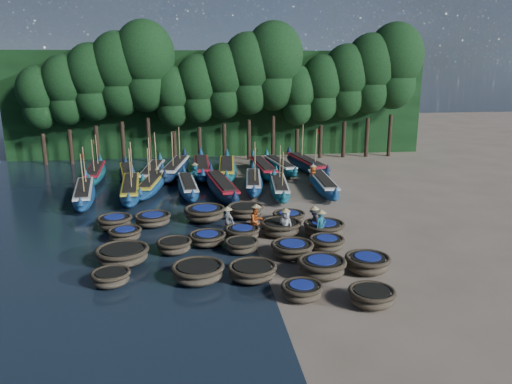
{
  "coord_description": "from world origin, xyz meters",
  "views": [
    {
      "loc": [
        -3.11,
        -26.1,
        8.97
      ],
      "look_at": [
        0.79,
        2.96,
        1.3
      ],
      "focal_mm": 35.0,
      "sensor_mm": 36.0,
      "label": 1
    }
  ],
  "objects": [
    {
      "name": "long_boat_1",
      "position": [
        -10.15,
        6.93,
        0.55
      ],
      "size": [
        2.55,
        8.1,
        3.47
      ],
      "rotation": [
        0.0,
        0.0,
        0.14
      ],
      "color": "navy",
      "rests_on": "ground"
    },
    {
      "name": "long_boat_3",
      "position": [
        -5.83,
        9.03,
        0.54
      ],
      "size": [
        2.46,
        7.92,
        3.4
      ],
      "rotation": [
        0.0,
        0.0,
        -0.14
      ],
      "color": "navy",
      "rests_on": "ground"
    },
    {
      "name": "ground",
      "position": [
        0.0,
        0.0,
        0.0
      ],
      "size": [
        120.0,
        120.0,
        0.0
      ],
      "primitive_type": "plane",
      "color": "gray",
      "rests_on": "ground"
    },
    {
      "name": "coracle_16",
      "position": [
        -2.39,
        -2.32,
        0.36
      ],
      "size": [
        1.88,
        1.88,
        0.63
      ],
      "rotation": [
        0.0,
        0.0,
        -0.02
      ],
      "color": "#4E4331",
      "rests_on": "ground"
    },
    {
      "name": "coracle_5",
      "position": [
        -6.51,
        -6.51,
        0.37
      ],
      "size": [
        1.82,
        1.82,
        0.65
      ],
      "rotation": [
        0.0,
        0.0,
        -0.25
      ],
      "color": "#4E4331",
      "rests_on": "ground"
    },
    {
      "name": "long_boat_7",
      "position": [
        2.99,
        7.03,
        0.52
      ],
      "size": [
        2.14,
        7.68,
        3.28
      ],
      "rotation": [
        0.0,
        0.0,
        -0.11
      ],
      "color": "#0F4F57",
      "rests_on": "ground"
    },
    {
      "name": "fisherman_3",
      "position": [
        3.31,
        -1.49,
        0.8
      ],
      "size": [
        0.71,
        1.05,
        1.7
      ],
      "rotation": [
        0.0,
        0.0,
        4.88
      ],
      "color": "black",
      "rests_on": "ground"
    },
    {
      "name": "coracle_18",
      "position": [
        1.53,
        -1.37,
        0.45
      ],
      "size": [
        2.25,
        2.25,
        0.79
      ],
      "rotation": [
        0.0,
        0.0,
        -0.12
      ],
      "color": "#4E4331",
      "rests_on": "ground"
    },
    {
      "name": "fisherman_2",
      "position": [
        0.23,
        -1.32,
        0.89
      ],
      "size": [
        1.03,
        0.97,
        1.89
      ],
      "rotation": [
        0.0,
        0.0,
        0.54
      ],
      "color": "#B14817",
      "rests_on": "ground"
    },
    {
      "name": "coracle_20",
      "position": [
        -7.34,
        0.76,
        0.44
      ],
      "size": [
        2.31,
        2.31,
        0.77
      ],
      "rotation": [
        0.0,
        0.0,
        0.43
      ],
      "color": "#4E4331",
      "rests_on": "ground"
    },
    {
      "name": "coracle_17",
      "position": [
        -0.55,
        -1.72,
        0.39
      ],
      "size": [
        1.97,
        1.97,
        0.67
      ],
      "rotation": [
        0.0,
        0.0,
        -0.17
      ],
      "color": "#4E4331",
      "rests_on": "ground"
    },
    {
      "name": "coracle_12",
      "position": [
        -0.79,
        -3.56,
        0.37
      ],
      "size": [
        1.8,
        1.8,
        0.65
      ],
      "rotation": [
        0.0,
        0.0,
        -0.2
      ],
      "color": "#4E4331",
      "rests_on": "ground"
    },
    {
      "name": "tree_9",
      "position": [
        4.7,
        20.0,
        8.67
      ],
      "size": [
        5.34,
        5.34,
        12.58
      ],
      "color": "black",
      "rests_on": "ground"
    },
    {
      "name": "long_boat_6",
      "position": [
        1.37,
        8.68,
        0.52
      ],
      "size": [
        2.23,
        7.67,
        3.28
      ],
      "rotation": [
        0.0,
        0.0,
        -0.12
      ],
      "color": "navy",
      "rests_on": "ground"
    },
    {
      "name": "long_boat_12",
      "position": [
        -4.29,
        13.96,
        0.6
      ],
      "size": [
        2.96,
        8.83,
        3.8
      ],
      "rotation": [
        0.0,
        0.0,
        -0.16
      ],
      "color": "#0E1B33",
      "rests_on": "ground"
    },
    {
      "name": "tree_6",
      "position": [
        -2.2,
        20.0,
        6.65
      ],
      "size": [
        4.09,
        4.09,
        9.65
      ],
      "color": "black",
      "rests_on": "ground"
    },
    {
      "name": "coracle_21",
      "position": [
        -5.32,
        1.16,
        0.4
      ],
      "size": [
        2.16,
        2.16,
        0.69
      ],
      "rotation": [
        0.0,
        0.0,
        -0.14
      ],
      "color": "#4E4331",
      "rests_on": "ground"
    },
    {
      "name": "fisherman_1",
      "position": [
        3.41,
        -2.51,
        0.91
      ],
      "size": [
        0.68,
        0.56,
        1.79
      ],
      "rotation": [
        0.0,
        0.0,
        0.35
      ],
      "color": "#195669",
      "rests_on": "ground"
    },
    {
      "name": "coracle_8",
      "position": [
        2.31,
        -6.87,
        0.48
      ],
      "size": [
        2.19,
        2.19,
        0.83
      ],
      "rotation": [
        0.0,
        0.0,
        -0.14
      ],
      "color": "#4E4331",
      "rests_on": "ground"
    },
    {
      "name": "coracle_22",
      "position": [
        -2.38,
        1.68,
        0.47
      ],
      "size": [
        2.96,
        2.96,
        0.81
      ],
      "rotation": [
        0.0,
        0.0,
        -0.43
      ],
      "color": "#4E4331",
      "rests_on": "ground"
    },
    {
      "name": "long_boat_9",
      "position": [
        -10.5,
        13.29,
        0.54
      ],
      "size": [
        1.89,
        8.0,
        3.41
      ],
      "rotation": [
        0.0,
        0.0,
        0.06
      ],
      "color": "#0F4F57",
      "rests_on": "ground"
    },
    {
      "name": "fisherman_6",
      "position": [
        5.83,
        8.95,
        0.85
      ],
      "size": [
        0.58,
        0.82,
        1.77
      ],
      "rotation": [
        0.0,
        0.0,
        1.46
      ],
      "color": "#B14817",
      "rests_on": "ground"
    },
    {
      "name": "coracle_19",
      "position": [
        3.78,
        -1.79,
        0.44
      ],
      "size": [
        2.47,
        2.47,
        0.77
      ],
      "rotation": [
        0.0,
        0.0,
        -0.25
      ],
      "color": "#4E4331",
      "rests_on": "ground"
    },
    {
      "name": "coracle_6",
      "position": [
        -2.95,
        -6.58,
        0.44
      ],
      "size": [
        2.66,
        2.66,
        0.76
      ],
      "rotation": [
        0.0,
        0.0,
        0.33
      ],
      "color": "#4E4331",
      "rests_on": "ground"
    },
    {
      "name": "tree_4",
      "position": [
        -6.8,
        20.0,
        8.67
      ],
      "size": [
        5.34,
        5.34,
        12.58
      ],
      "color": "black",
      "rests_on": "ground"
    },
    {
      "name": "tree_3",
      "position": [
        -9.1,
        20.0,
        8.0
      ],
      "size": [
        4.92,
        4.92,
        11.6
      ],
      "color": "black",
      "rests_on": "ground"
    },
    {
      "name": "long_boat_2",
      "position": [
        -7.19,
        7.62,
        0.58
      ],
      "size": [
        2.14,
        8.52,
        3.63
      ],
      "rotation": [
        0.0,
        0.0,
        0.08
      ],
      "color": "navy",
      "rests_on": "ground"
    },
    {
      "name": "long_boat_8",
      "position": [
        6.18,
        7.33,
        0.55
      ],
      "size": [
        1.89,
        8.21,
        1.45
      ],
      "rotation": [
        0.0,
        0.0,
        -0.06
      ],
      "color": "navy",
      "rests_on": "ground"
    },
    {
      "name": "long_boat_4",
      "position": [
        -3.33,
        8.08,
        0.51
      ],
      "size": [
        1.95,
        7.62,
        1.35
      ],
      "rotation": [
        0.0,
        0.0,
        0.08
      ],
      "color": "navy",
      "rests_on": "ground"
    },
    {
      "name": "coracle_7",
      "position": [
        -0.67,
        -6.74,
        0.4
      ],
      "size": [
        2.1,
        2.1,
        0.69
      ],
      "rotation": [
        0.0,
        0.0,
        -0.05
      ],
      "color": "#4E4331",
      "rests_on": "ground"
    },
    {
      "name": "tree_12",
      "position": [
        11.6,
        20.0,
        7.32
      ],
      "size": [
        4.51,
        4.51,
        10.63
      ],
      "color": "black",
      "rests_on": "ground"
    },
    {
      "name": "coracle_24",
      "position": [
        2.37,
        0.6,
        0.37
      ],
      "size": [
        2.29,
        2.29,
        0.65
      ],
      "rotation": [
        0.0,
        0.0,
        0.39
      ],
      "color": "#4E4331",
      "rests_on": "ground"
    },
    {
      "name": "fisherman_5",
      "position": [
        -2.8,
        10.5,
        0.85
      ],
      "size": [
        1.41,
        1.41,
        1.83
      ],
      "rotation": [
        0.0,
        0.0,
        0.78
      ],
      "color": "#195669",
      "rests_on": "ground"
    },
    {
      "name": "long_boat_11",
      "position": [
        -6.09,
        12.83,
        0.57
      ],
      "size": [
        2.27,
        8.35,
        3.56
      ],
      "rotation": [
        0.0,
        0.0,
        -0.1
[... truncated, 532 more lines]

